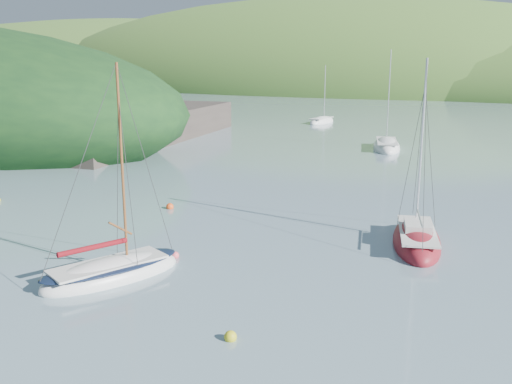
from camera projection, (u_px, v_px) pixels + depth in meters
The scene contains 7 objects.
ground at pixel (151, 289), 24.34m from camera, with size 700.00×700.00×0.00m, color slate.
shoreline_hills at pixel (478, 89), 176.46m from camera, with size 690.00×135.00×56.00m.
daysailer_white at pixel (112, 273), 25.53m from camera, with size 4.68×7.02×10.13m.
sloop_red at pixel (416, 241), 30.00m from camera, with size 4.38×7.46×10.44m.
distant_sloop_a at pixel (386, 147), 61.29m from camera, with size 5.13×8.43×11.36m.
distant_sloop_c at pixel (322, 122), 85.54m from camera, with size 2.74×6.63×9.25m.
mooring_buoys at pixel (185, 247), 29.29m from camera, with size 13.07×13.86×0.49m.
Camera 1 is at (14.76, -17.86, 9.65)m, focal length 40.00 mm.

